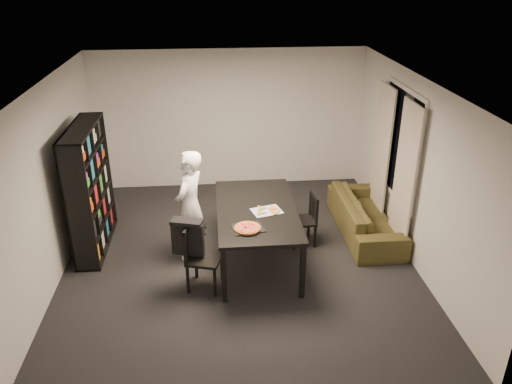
{
  "coord_description": "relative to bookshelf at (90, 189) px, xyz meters",
  "views": [
    {
      "loc": [
        -0.33,
        -6.26,
        4.02
      ],
      "look_at": [
        0.26,
        0.06,
        1.05
      ],
      "focal_mm": 35.0,
      "sensor_mm": 36.0,
      "label": 1
    }
  ],
  "objects": [
    {
      "name": "kitchen_towel",
      "position": [
        2.54,
        -0.73,
        -0.11
      ],
      "size": [
        0.47,
        0.4,
        0.01
      ],
      "primitive_type": "cube",
      "rotation": [
        0.0,
        0.0,
        0.28
      ],
      "color": "white",
      "rests_on": "dining_table"
    },
    {
      "name": "baking_tray",
      "position": [
        2.25,
        -1.19,
        -0.11
      ],
      "size": [
        0.45,
        0.39,
        0.01
      ],
      "primitive_type": "cube",
      "rotation": [
        0.0,
        0.0,
        0.19
      ],
      "color": "black",
      "rests_on": "dining_table"
    },
    {
      "name": "person",
      "position": [
        1.47,
        -0.44,
        -0.12
      ],
      "size": [
        0.61,
        0.71,
        1.65
      ],
      "primitive_type": "imported",
      "rotation": [
        0.0,
        0.0,
        -2.0
      ],
      "color": "white",
      "rests_on": "room"
    },
    {
      "name": "sofa",
      "position": [
        4.22,
        0.02,
        -0.66
      ],
      "size": [
        0.78,
        2.0,
        0.58
      ],
      "primitive_type": "imported",
      "rotation": [
        0.0,
        0.0,
        1.57
      ],
      "color": "#383A17",
      "rests_on": "room"
    },
    {
      "name": "dining_table",
      "position": [
        2.41,
        -0.64,
        -0.19
      ],
      "size": [
        1.12,
        2.01,
        0.84
      ],
      "color": "black",
      "rests_on": "room"
    },
    {
      "name": "room",
      "position": [
        2.16,
        -0.6,
        0.35
      ],
      "size": [
        5.01,
        5.51,
        2.61
      ],
      "color": "black",
      "rests_on": "ground"
    },
    {
      "name": "window_frame",
      "position": [
        4.64,
        -0.0,
        0.55
      ],
      "size": [
        0.03,
        1.52,
        1.72
      ],
      "primitive_type": "cube",
      "color": "white",
      "rests_on": "room"
    },
    {
      "name": "chair_left",
      "position": [
        1.58,
        -1.22,
        -0.42
      ],
      "size": [
        0.53,
        0.53,
        0.92
      ],
      "rotation": [
        0.0,
        0.0,
        1.29
      ],
      "color": "black",
      "rests_on": "room"
    },
    {
      "name": "chair_right",
      "position": [
        3.23,
        -0.22,
        -0.49
      ],
      "size": [
        0.42,
        0.42,
        0.81
      ],
      "rotation": [
        0.0,
        0.0,
        -1.46
      ],
      "color": "black",
      "rests_on": "room"
    },
    {
      "name": "draped_jacket",
      "position": [
        1.46,
        -1.18,
        -0.19
      ],
      "size": [
        0.44,
        0.28,
        0.51
      ],
      "rotation": [
        0.0,
        0.0,
        1.29
      ],
      "color": "black",
      "rests_on": "chair_left"
    },
    {
      "name": "window_pane",
      "position": [
        4.64,
        -0.0,
        0.55
      ],
      "size": [
        0.02,
        1.4,
        1.6
      ],
      "primitive_type": "cube",
      "color": "black",
      "rests_on": "room"
    },
    {
      "name": "pepperoni_pizza",
      "position": [
        2.24,
        -1.22,
        -0.09
      ],
      "size": [
        0.35,
        0.35,
        0.03
      ],
      "rotation": [
        0.0,
        0.0,
        -0.04
      ],
      "color": "#A05A2E",
      "rests_on": "dining_table"
    },
    {
      "name": "curtain_left",
      "position": [
        4.56,
        -0.52,
        0.2
      ],
      "size": [
        0.03,
        0.7,
        2.25
      ],
      "primitive_type": "cube",
      "color": "beige",
      "rests_on": "room"
    },
    {
      "name": "bookshelf",
      "position": [
        0.0,
        0.0,
        0.0
      ],
      "size": [
        0.35,
        1.5,
        1.9
      ],
      "primitive_type": "cube",
      "color": "black",
      "rests_on": "room"
    },
    {
      "name": "curtain_right",
      "position": [
        4.56,
        0.52,
        0.2
      ],
      "size": [
        0.03,
        0.7,
        2.25
      ],
      "primitive_type": "cube",
      "color": "beige",
      "rests_on": "room"
    },
    {
      "name": "pizza_slices",
      "position": [
        2.55,
        -0.73,
        -0.1
      ],
      "size": [
        0.39,
        0.33,
        0.01
      ],
      "primitive_type": null,
      "rotation": [
        0.0,
        0.0,
        -0.06
      ],
      "color": "gold",
      "rests_on": "dining_table"
    }
  ]
}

